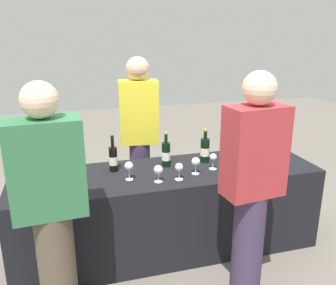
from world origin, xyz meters
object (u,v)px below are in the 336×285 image
at_px(wine_glass_3, 196,162).
at_px(server_pouring, 139,134).
at_px(wine_bottle_0, 46,165).
at_px(menu_board, 50,185).
at_px(wine_bottle_1, 113,159).
at_px(wine_glass_2, 179,168).
at_px(wine_bottle_3, 205,150).
at_px(guest_0, 51,204).
at_px(wine_bottle_2, 166,154).
at_px(wine_glass_5, 257,154).
at_px(wine_glass_0, 129,167).
at_px(wine_glass_4, 213,158).
at_px(guest_1, 252,183).
at_px(wine_bottle_4, 247,146).
at_px(wine_glass_1, 158,170).

bearing_deg(wine_glass_3, server_pouring, 113.41).
relative_size(wine_bottle_0, menu_board, 0.42).
height_order(wine_bottle_0, wine_bottle_1, wine_bottle_1).
bearing_deg(wine_glass_2, wine_bottle_1, 145.73).
xyz_separation_m(wine_bottle_3, menu_board, (-1.37, 0.71, -0.47)).
xyz_separation_m(wine_bottle_0, guest_0, (0.06, -0.74, 0.02)).
bearing_deg(wine_bottle_2, wine_glass_5, -12.46).
xyz_separation_m(wine_glass_0, wine_glass_5, (1.14, 0.03, -0.02)).
height_order(wine_bottle_3, menu_board, wine_bottle_3).
relative_size(wine_glass_4, server_pouring, 0.09).
bearing_deg(wine_bottle_3, wine_glass_5, -23.93).
relative_size(wine_bottle_1, wine_bottle_3, 1.02).
relative_size(wine_bottle_1, wine_glass_2, 2.24).
bearing_deg(menu_board, guest_0, -75.26).
relative_size(wine_bottle_2, server_pouring, 0.19).
xyz_separation_m(wine_bottle_2, wine_bottle_3, (0.36, 0.01, 0.00)).
bearing_deg(guest_1, wine_bottle_3, 83.17).
xyz_separation_m(wine_glass_0, guest_1, (0.72, -0.64, 0.04)).
height_order(wine_bottle_0, wine_bottle_4, wine_bottle_0).
height_order(wine_bottle_2, wine_glass_4, wine_bottle_2).
relative_size(wine_bottle_0, wine_glass_4, 2.20).
height_order(wine_glass_1, menu_board, wine_glass_1).
xyz_separation_m(server_pouring, menu_board, (-0.88, 0.23, -0.53)).
bearing_deg(wine_glass_0, wine_glass_1, -26.71).
height_order(wine_bottle_3, guest_1, guest_1).
height_order(wine_bottle_1, wine_glass_3, wine_bottle_1).
bearing_deg(wine_glass_2, wine_glass_4, 21.24).
relative_size(wine_bottle_0, wine_glass_2, 2.21).
xyz_separation_m(wine_glass_4, guest_0, (-1.29, -0.55, 0.03)).
xyz_separation_m(wine_glass_0, wine_glass_4, (0.72, 0.03, -0.01)).
distance_m(wine_bottle_2, server_pouring, 0.51).
distance_m(wine_bottle_1, wine_bottle_2, 0.45).
xyz_separation_m(wine_bottle_0, guest_1, (1.34, -0.85, 0.04)).
distance_m(wine_bottle_2, wine_glass_5, 0.80).
bearing_deg(wine_glass_1, wine_glass_2, -0.35).
bearing_deg(server_pouring, wine_glass_3, 120.72).
distance_m(wine_glass_3, guest_1, 0.63).
height_order(wine_glass_1, wine_glass_4, wine_glass_4).
height_order(wine_glass_0, guest_0, guest_0).
relative_size(wine_glass_2, server_pouring, 0.08).
bearing_deg(server_pouring, menu_board, -7.41).
distance_m(wine_bottle_0, wine_bottle_2, 0.98).
xyz_separation_m(wine_bottle_4, guest_0, (-1.71, -0.75, 0.02)).
bearing_deg(wine_bottle_0, wine_bottle_3, -0.10).
distance_m(wine_bottle_1, wine_glass_0, 0.23).
height_order(wine_glass_2, guest_1, guest_1).
distance_m(wine_glass_3, wine_glass_5, 0.60).
relative_size(wine_glass_3, guest_1, 0.09).
relative_size(wine_bottle_4, wine_glass_1, 2.16).
bearing_deg(wine_glass_4, wine_glass_3, -161.47).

